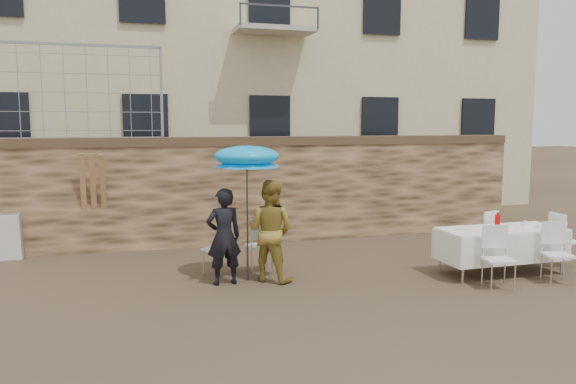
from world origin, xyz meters
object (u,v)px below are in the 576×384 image
object	(u,v)px
couple_chair_right	(259,244)
soda_bottle	(498,223)
umbrella	(247,160)
couple_chair_left	(218,247)
man_suit	(224,236)
table_chair_side	(565,239)
table_chair_front_right	(558,253)
woman_dress	(270,231)
banquet_table	(502,231)
chair_stack_right	(11,236)
table_chair_front_left	(499,258)
table_chair_back	(482,236)

from	to	relation	value
couple_chair_right	soda_bottle	xyz separation A→B (m)	(3.67, -1.40, 0.43)
umbrella	couple_chair_left	world-z (taller)	umbrella
man_suit	table_chair_side	world-z (taller)	man_suit
man_suit	table_chair_front_right	distance (m)	5.28
woman_dress	banquet_table	world-z (taller)	woman_dress
woman_dress	man_suit	bearing A→B (deg)	40.85
soda_bottle	chair_stack_right	xyz separation A→B (m)	(-7.89, 3.52, -0.45)
table_chair_front_right	soda_bottle	bearing A→B (deg)	155.20
table_chair_front_right	couple_chair_left	bearing A→B (deg)	174.32
couple_chair_right	chair_stack_right	bearing A→B (deg)	-28.49
soda_bottle	table_chair_front_right	size ratio (longest dim) A/B	0.27
couple_chair_right	couple_chair_left	bearing A→B (deg)	-1.74
soda_bottle	table_chair_front_left	world-z (taller)	soda_bottle
table_chair_front_left	chair_stack_right	xyz separation A→B (m)	(-7.49, 4.12, -0.02)
man_suit	banquet_table	bearing A→B (deg)	165.69
couple_chair_left	table_chair_back	distance (m)	4.79
woman_dress	umbrella	xyz separation A→B (m)	(-0.35, 0.10, 1.13)
soda_bottle	table_chair_front_left	size ratio (longest dim) A/B	0.27
man_suit	table_chair_side	xyz separation A→B (m)	(5.97, -0.60, -0.28)
woman_dress	table_chair_front_left	distance (m)	3.55
umbrella	banquet_table	size ratio (longest dim) A/B	0.98
table_chair_front_right	table_chair_side	world-z (taller)	same
umbrella	chair_stack_right	xyz separation A→B (m)	(-3.91, 2.57, -1.48)
woman_dress	table_chair_side	size ratio (longest dim) A/B	1.70
woman_dress	banquet_table	bearing A→B (deg)	-149.47
couple_chair_right	table_chair_side	size ratio (longest dim) A/B	1.00
banquet_table	table_chair_front_right	world-z (taller)	table_chair_front_right
woman_dress	table_chair_back	bearing A→B (deg)	-137.68
couple_chair_left	soda_bottle	bearing A→B (deg)	123.39
man_suit	chair_stack_right	xyz separation A→B (m)	(-3.51, 2.67, -0.30)
couple_chair_left	chair_stack_right	bearing A→B (deg)	-70.06
banquet_table	table_chair_side	bearing A→B (deg)	4.09
table_chair_back	table_chair_side	xyz separation A→B (m)	(1.20, -0.70, 0.00)
man_suit	table_chair_back	distance (m)	4.78
soda_bottle	table_chair_side	xyz separation A→B (m)	(1.60, 0.25, -0.43)
woman_dress	chair_stack_right	xyz separation A→B (m)	(-4.26, 2.67, -0.36)
table_chair_front_left	couple_chair_right	bearing A→B (deg)	161.19
couple_chair_right	chair_stack_right	size ratio (longest dim) A/B	1.04
table_chair_front_left	table_chair_back	bearing A→B (deg)	75.27
banquet_table	table_chair_back	distance (m)	0.86
man_suit	couple_chair_right	xyz separation A→B (m)	(0.70, 0.55, -0.28)
table_chair_front_right	chair_stack_right	distance (m)	9.52
woman_dress	couple_chair_left	bearing A→B (deg)	4.59
soda_bottle	table_chair_back	world-z (taller)	soda_bottle
man_suit	soda_bottle	xyz separation A→B (m)	(4.37, -0.85, 0.14)
soda_bottle	woman_dress	bearing A→B (deg)	166.86
couple_chair_right	table_chair_back	bearing A→B (deg)	172.01
couple_chair_right	table_chair_front_right	xyz separation A→B (m)	(4.37, -2.00, 0.00)
chair_stack_right	soda_bottle	bearing A→B (deg)	-24.05
couple_chair_left	table_chair_front_left	bearing A→B (deg)	114.42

